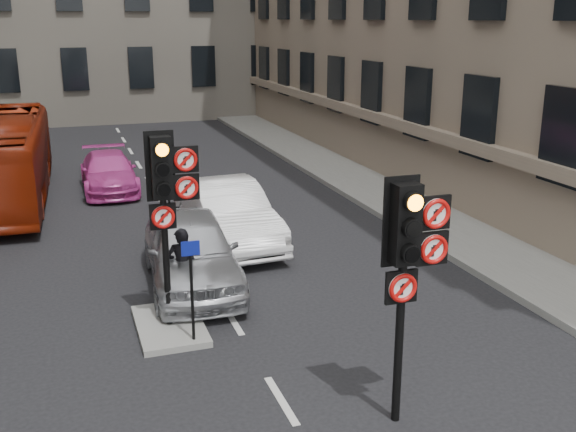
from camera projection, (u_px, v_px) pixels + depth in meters
pavement_right at (398, 197)px, 21.47m from camera, size 3.00×50.00×0.16m
centre_island at (170, 326)px, 12.52m from camera, size 1.20×2.00×0.12m
signal_near at (410, 250)px, 9.00m from camera, size 0.91×0.40×3.58m
signal_far at (167, 188)px, 11.79m from camera, size 0.91×0.40×3.58m
car_silver at (191, 250)px, 14.38m from camera, size 2.18×4.74×1.57m
car_white at (227, 213)px, 17.10m from camera, size 1.98×4.91×1.59m
car_pink at (109, 172)px, 22.46m from camera, size 1.75×4.28×1.24m
bus_red at (6, 159)px, 20.99m from camera, size 2.57×9.69×2.68m
motorcycle at (170, 221)px, 17.25m from camera, size 0.81×1.90×1.11m
motorcyclist at (182, 267)px, 13.35m from camera, size 0.66×0.51×1.62m
info_sign at (191, 277)px, 11.52m from camera, size 0.32×0.09×1.84m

